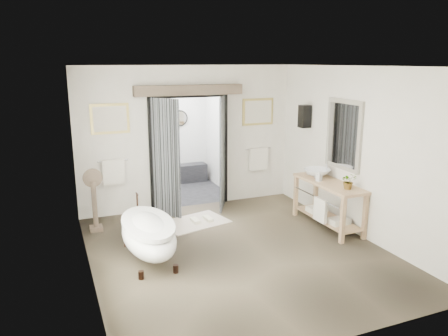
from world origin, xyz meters
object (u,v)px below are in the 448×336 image
Objects in this scene: rug at (195,222)px; basin at (317,173)px; vanity at (328,201)px; clawfoot_tub at (148,234)px.

basin is (2.17, -0.77, 0.93)m from rug.
clawfoot_tub is at bearing -178.42° from vanity.
basin is at bearing -19.55° from rug.
basin is at bearing 7.65° from clawfoot_tub.
clawfoot_tub is 3.38m from basin.
clawfoot_tub is 1.71m from rug.
basin is (-0.02, 0.35, 0.43)m from vanity.
basin is at bearing 92.52° from vanity.
vanity is 1.33× the size of rug.
rug is at bearing 139.16° from basin.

